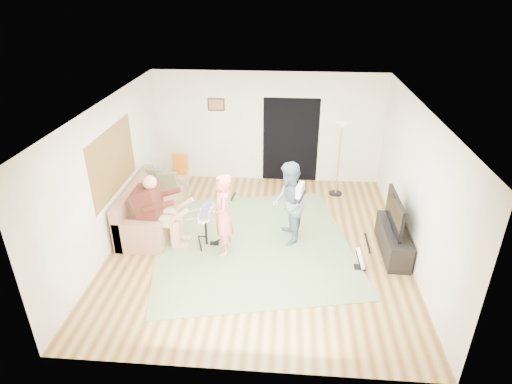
# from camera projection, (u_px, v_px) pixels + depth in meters

# --- Properties ---
(floor) EXTENTS (6.00, 6.00, 0.00)m
(floor) POSITION_uv_depth(u_px,v_px,m) (259.00, 243.00, 8.27)
(floor) COLOR brown
(floor) RESTS_ON ground
(walls) EXTENTS (5.50, 6.00, 2.70)m
(walls) POSITION_uv_depth(u_px,v_px,m) (259.00, 180.00, 7.66)
(walls) COLOR #EEE6CF
(walls) RESTS_ON floor
(ceiling) EXTENTS (6.00, 6.00, 0.00)m
(ceiling) POSITION_uv_depth(u_px,v_px,m) (259.00, 106.00, 7.06)
(ceiling) COLOR white
(ceiling) RESTS_ON walls
(window_blinds) EXTENTS (0.00, 2.05, 2.05)m
(window_blinds) POSITION_uv_depth(u_px,v_px,m) (113.00, 161.00, 7.95)
(window_blinds) COLOR olive
(window_blinds) RESTS_ON walls
(doorway) EXTENTS (2.10, 0.00, 2.10)m
(doorway) POSITION_uv_depth(u_px,v_px,m) (291.00, 140.00, 10.42)
(doorway) COLOR black
(doorway) RESTS_ON walls
(picture_frame) EXTENTS (0.42, 0.03, 0.32)m
(picture_frame) POSITION_uv_depth(u_px,v_px,m) (216.00, 105.00, 10.17)
(picture_frame) COLOR #3F2314
(picture_frame) RESTS_ON walls
(area_rug) EXTENTS (4.35, 4.47, 0.02)m
(area_rug) POSITION_uv_depth(u_px,v_px,m) (252.00, 243.00, 8.27)
(area_rug) COLOR #5E7849
(area_rug) RESTS_ON floor
(sofa) EXTENTS (0.90, 2.20, 0.89)m
(sofa) POSITION_uv_depth(u_px,v_px,m) (150.00, 212.00, 8.78)
(sofa) COLOR #9C6C4E
(sofa) RESTS_ON floor
(drummer) EXTENTS (0.92, 0.52, 1.42)m
(drummer) POSITION_uv_depth(u_px,v_px,m) (160.00, 218.00, 8.06)
(drummer) COLOR #4D1E15
(drummer) RESTS_ON sofa
(drum_kit) EXTENTS (0.41, 0.73, 0.75)m
(drum_kit) POSITION_uv_depth(u_px,v_px,m) (206.00, 230.00, 8.10)
(drum_kit) COLOR black
(drum_kit) RESTS_ON floor
(singer) EXTENTS (0.50, 0.65, 1.57)m
(singer) POSITION_uv_depth(u_px,v_px,m) (223.00, 215.00, 7.67)
(singer) COLOR #FE6F6E
(singer) RESTS_ON floor
(microphone) EXTENTS (0.06, 0.06, 0.24)m
(microphone) POSITION_uv_depth(u_px,v_px,m) (233.00, 197.00, 7.48)
(microphone) COLOR black
(microphone) RESTS_ON singer
(guitarist) EXTENTS (0.70, 0.86, 1.63)m
(guitarist) POSITION_uv_depth(u_px,v_px,m) (289.00, 204.00, 8.00)
(guitarist) COLOR slate
(guitarist) RESTS_ON floor
(guitar_held) EXTENTS (0.26, 0.61, 0.26)m
(guitar_held) POSITION_uv_depth(u_px,v_px,m) (300.00, 190.00, 7.86)
(guitar_held) COLOR white
(guitar_held) RESTS_ON guitarist
(guitar_spare) EXTENTS (0.26, 0.24, 0.73)m
(guitar_spare) POSITION_uv_depth(u_px,v_px,m) (361.00, 258.00, 7.48)
(guitar_spare) COLOR black
(guitar_spare) RESTS_ON floor
(torchiere_lamp) EXTENTS (0.31, 0.31, 1.74)m
(torchiere_lamp) POSITION_uv_depth(u_px,v_px,m) (340.00, 147.00, 9.64)
(torchiere_lamp) COLOR black
(torchiere_lamp) RESTS_ON floor
(dining_chair) EXTENTS (0.48, 0.50, 0.94)m
(dining_chair) POSITION_uv_depth(u_px,v_px,m) (178.00, 180.00, 10.06)
(dining_chair) COLOR tan
(dining_chair) RESTS_ON floor
(tv_cabinet) EXTENTS (0.40, 1.40, 0.50)m
(tv_cabinet) POSITION_uv_depth(u_px,v_px,m) (393.00, 241.00, 7.91)
(tv_cabinet) COLOR black
(tv_cabinet) RESTS_ON floor
(television) EXTENTS (0.06, 1.15, 0.60)m
(television) POSITION_uv_depth(u_px,v_px,m) (395.00, 212.00, 7.64)
(television) COLOR black
(television) RESTS_ON tv_cabinet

